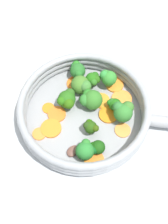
{
  "coord_description": "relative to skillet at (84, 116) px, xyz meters",
  "views": [
    {
      "loc": [
        -0.33,
        0.11,
        0.64
      ],
      "look_at": [
        0.0,
        0.0,
        0.03
      ],
      "focal_mm": 50.0,
      "sensor_mm": 36.0,
      "label": 1
    }
  ],
  "objects": [
    {
      "name": "broccoli_floret_2",
      "position": [
        -0.09,
        0.03,
        0.03
      ],
      "size": [
        0.04,
        0.04,
        0.05
      ],
      "color": "#85AF5F",
      "rests_on": "skillet"
    },
    {
      "name": "carrot_slice_4",
      "position": [
        0.02,
        0.06,
        0.01
      ],
      "size": [
        0.05,
        0.05,
        0.0
      ],
      "primitive_type": "cylinder",
      "rotation": [
        0.0,
        0.0,
        2.88
      ],
      "color": "orange",
      "rests_on": "skillet"
    },
    {
      "name": "broccoli_floret_10",
      "position": [
        0.04,
        0.03,
        0.03
      ],
      "size": [
        0.05,
        0.05,
        0.04
      ],
      "color": "#688A55",
      "rests_on": "skillet"
    },
    {
      "name": "broccoli_floret_5",
      "position": [
        -0.09,
        0.0,
        0.03
      ],
      "size": [
        0.03,
        0.03,
        0.04
      ],
      "color": "#83B667",
      "rests_on": "skillet"
    },
    {
      "name": "carrot_slice_10",
      "position": [
        -0.01,
        0.08,
        0.01
      ],
      "size": [
        0.06,
        0.06,
        0.01
      ],
      "primitive_type": "cylinder",
      "rotation": [
        0.0,
        0.0,
        4.26
      ],
      "color": "orange",
      "rests_on": "skillet"
    },
    {
      "name": "broccoli_floret_4",
      "position": [
        0.06,
        -0.02,
        0.03
      ],
      "size": [
        0.05,
        0.04,
        0.05
      ],
      "color": "#62954B",
      "rests_on": "skillet"
    },
    {
      "name": "carrot_slice_3",
      "position": [
        0.05,
        -0.1,
        0.01
      ],
      "size": [
        0.06,
        0.06,
        0.01
      ],
      "primitive_type": "cylinder",
      "rotation": [
        0.0,
        0.0,
        2.53
      ],
      "color": "orange",
      "rests_on": "skillet"
    },
    {
      "name": "carrot_slice_5",
      "position": [
        -0.02,
        -0.05,
        0.01
      ],
      "size": [
        0.06,
        0.06,
        0.01
      ],
      "primitive_type": "cylinder",
      "rotation": [
        0.0,
        0.0,
        5.86
      ],
      "color": "orange",
      "rests_on": "skillet"
    },
    {
      "name": "ground_plane",
      "position": [
        0.0,
        0.0,
        -0.01
      ],
      "size": [
        4.0,
        4.0,
        0.0
      ],
      "primitive_type": "plane",
      "color": "#B6BBC0"
    },
    {
      "name": "broccoli_floret_8",
      "position": [
        0.06,
        -0.08,
        0.04
      ],
      "size": [
        0.04,
        0.04,
        0.05
      ],
      "color": "#779B53",
      "rests_on": "skillet"
    },
    {
      "name": "broccoli_floret_9",
      "position": [
        -0.01,
        -0.07,
        0.03
      ],
      "size": [
        0.03,
        0.03,
        0.04
      ],
      "color": "#7AA96C",
      "rests_on": "skillet"
    },
    {
      "name": "mushroom_piece_0",
      "position": [
        -0.08,
        0.05,
        0.01
      ],
      "size": [
        0.03,
        0.04,
        0.01
      ],
      "primitive_type": "ellipsoid",
      "rotation": [
        0.0,
        0.0,
        2.08
      ],
      "color": "brown",
      "rests_on": "skillet"
    },
    {
      "name": "carrot_slice_9",
      "position": [
        0.09,
        -0.01,
        0.01
      ],
      "size": [
        0.07,
        0.07,
        0.0
      ],
      "primitive_type": "cylinder",
      "rotation": [
        0.0,
        0.0,
        5.67
      ],
      "color": "orange",
      "rests_on": "skillet"
    },
    {
      "name": "carrot_slice_2",
      "position": [
        -0.01,
        0.11,
        0.01
      ],
      "size": [
        0.04,
        0.04,
        0.0
      ],
      "primitive_type": "cylinder",
      "rotation": [
        0.0,
        0.0,
        5.28
      ],
      "color": "orange",
      "rests_on": "skillet"
    },
    {
      "name": "carrot_slice_7",
      "position": [
        0.02,
        -0.05,
        0.01
      ],
      "size": [
        0.06,
        0.06,
        0.01
      ],
      "primitive_type": "cylinder",
      "rotation": [
        0.0,
        0.0,
        0.92
      ],
      "color": "orange",
      "rests_on": "skillet"
    },
    {
      "name": "skillet",
      "position": [
        0.0,
        0.0,
        0.0
      ],
      "size": [
        0.28,
        0.28,
        0.01
      ],
      "primitive_type": "cylinder",
      "color": "#939699",
      "rests_on": "ground_plane"
    },
    {
      "name": "skillet_rim_wall",
      "position": [
        0.0,
        0.0,
        0.03
      ],
      "size": [
        0.29,
        0.29,
        0.05
      ],
      "color": "#959A9E",
      "rests_on": "skillet"
    },
    {
      "name": "carrot_slice_0",
      "position": [
        -0.06,
        -0.07,
        0.01
      ],
      "size": [
        0.05,
        0.05,
        0.0
      ],
      "primitive_type": "cylinder",
      "rotation": [
        0.0,
        0.0,
        2.22
      ],
      "color": "#F58F3E",
      "rests_on": "skillet"
    },
    {
      "name": "carrot_slice_6",
      "position": [
        0.01,
        -0.1,
        0.01
      ],
      "size": [
        0.06,
        0.06,
        0.0
      ],
      "primitive_type": "cylinder",
      "rotation": [
        0.0,
        0.0,
        0.33
      ],
      "color": "orange",
      "rests_on": "skillet"
    },
    {
      "name": "skillet_rivet_left",
      "position": [
        -0.09,
        -0.1,
        0.01
      ],
      "size": [
        0.01,
        0.01,
        0.01
      ],
      "primitive_type": "sphere",
      "color": "#949495",
      "rests_on": "skillet"
    },
    {
      "name": "skillet_rivet_right",
      "position": [
        -0.03,
        -0.13,
        0.01
      ],
      "size": [
        0.01,
        0.01,
        0.01
      ],
      "primitive_type": "sphere",
      "color": "#969899",
      "rests_on": "skillet"
    },
    {
      "name": "carrot_slice_8",
      "position": [
        0.04,
        0.07,
        0.01
      ],
      "size": [
        0.04,
        0.04,
        0.0
      ],
      "primitive_type": "cylinder",
      "rotation": [
        0.0,
        0.0,
        2.0
      ],
      "color": "orange",
      "rests_on": "skillet"
    },
    {
      "name": "broccoli_floret_6",
      "position": [
        0.11,
        -0.02,
        0.03
      ],
      "size": [
        0.05,
        0.04,
        0.05
      ],
      "color": "#688855",
      "rests_on": "skillet"
    },
    {
      "name": "broccoli_floret_0",
      "position": [
        0.07,
        -0.05,
        0.03
      ],
      "size": [
        0.04,
        0.04,
        0.04
      ],
      "color": "#6A9256",
      "rests_on": "skillet"
    },
    {
      "name": "broccoli_floret_1",
      "position": [
        -0.04,
        -0.0,
        0.03
      ],
      "size": [
        0.03,
        0.03,
        0.04
      ],
      "color": "#6F974E",
      "rests_on": "skillet"
    },
    {
      "name": "broccoli_floret_3",
      "position": [
        0.02,
        -0.02,
        0.03
      ],
      "size": [
        0.05,
        0.05,
        0.05
      ],
      "color": "#7BB064",
      "rests_on": "skillet"
    },
    {
      "name": "carrot_slice_1",
      "position": [
        -0.11,
        0.01,
        0.01
      ],
      "size": [
        0.06,
        0.06,
        0.0
      ],
      "primitive_type": "cylinder",
      "rotation": [
        0.0,
        0.0,
        5.29
      ],
      "color": "orange",
      "rests_on": "skillet"
    },
    {
      "name": "broccoli_floret_7",
      "position": [
        -0.04,
        -0.08,
        0.04
      ],
      "size": [
        0.05,
        0.05,
        0.05
      ],
      "color": "#739E5A",
      "rests_on": "skillet"
    }
  ]
}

